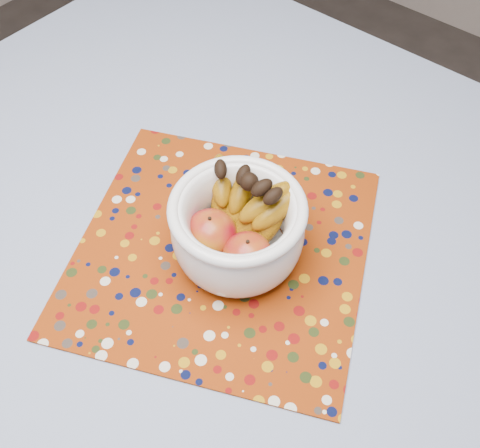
{
  "coord_description": "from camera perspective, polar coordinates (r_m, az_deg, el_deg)",
  "views": [
    {
      "loc": [
        0.35,
        -0.29,
        1.45
      ],
      "look_at": [
        0.05,
        0.07,
        0.83
      ],
      "focal_mm": 42.0,
      "sensor_mm": 36.0,
      "label": 1
    }
  ],
  "objects": [
    {
      "name": "tablecloth",
      "position": [
        0.83,
        -5.77,
        -4.25
      ],
      "size": [
        1.32,
        1.32,
        0.01
      ],
      "primitive_type": "cube",
      "color": "#6276A3",
      "rests_on": "table"
    },
    {
      "name": "fruit_bowl",
      "position": [
        0.78,
        -0.05,
        0.34
      ],
      "size": [
        0.22,
        0.19,
        0.14
      ],
      "color": "white",
      "rests_on": "placemat"
    },
    {
      "name": "placemat",
      "position": [
        0.83,
        -1.85,
        -2.57
      ],
      "size": [
        0.55,
        0.55,
        0.0
      ],
      "primitive_type": "cube",
      "rotation": [
        0.0,
        0.0,
        0.43
      ],
      "color": "maroon",
      "rests_on": "tablecloth"
    },
    {
      "name": "table",
      "position": [
        0.9,
        -5.35,
        -7.08
      ],
      "size": [
        1.2,
        1.2,
        0.75
      ],
      "color": "brown",
      "rests_on": "ground"
    }
  ]
}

